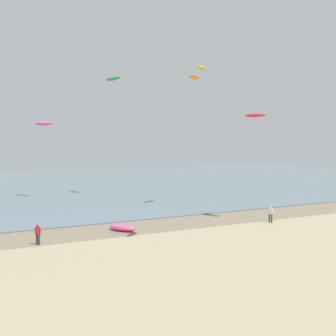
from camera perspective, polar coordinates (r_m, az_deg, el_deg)
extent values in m
cube|color=#84755B|center=(37.30, -9.07, -9.08)|extent=(120.00, 5.72, 0.01)
cube|color=slate|center=(73.95, -17.08, -2.51)|extent=(160.00, 70.00, 0.10)
cylinder|color=#383842|center=(33.83, -18.74, -9.90)|extent=(0.16, 0.16, 0.88)
cylinder|color=#383842|center=(33.70, -18.44, -9.94)|extent=(0.16, 0.16, 0.88)
cube|color=red|center=(33.59, -18.62, -8.69)|extent=(0.41, 0.41, 0.60)
sphere|color=brown|center=(33.50, -18.64, -7.99)|extent=(0.22, 0.22, 0.22)
cylinder|color=red|center=(33.75, -18.95, -8.73)|extent=(0.09, 0.09, 0.52)
cylinder|color=red|center=(33.47, -18.28, -8.82)|extent=(0.09, 0.09, 0.52)
cylinder|color=#383842|center=(41.55, 14.99, -7.17)|extent=(0.16, 0.16, 0.88)
cylinder|color=#383842|center=(41.58, 14.69, -7.16)|extent=(0.16, 0.16, 0.88)
cube|color=white|center=(41.43, 14.86, -6.16)|extent=(0.41, 0.41, 0.60)
sphere|color=beige|center=(41.35, 14.87, -5.59)|extent=(0.22, 0.22, 0.22)
cylinder|color=white|center=(41.40, 15.19, -6.24)|extent=(0.09, 0.09, 0.52)
cylinder|color=white|center=(41.47, 14.53, -6.21)|extent=(0.09, 0.09, 0.52)
ellipsoid|color=#E54C99|center=(36.93, -6.74, -8.74)|extent=(2.57, 2.90, 0.57)
ellipsoid|color=orange|center=(32.20, 3.89, 13.23)|extent=(1.78, 1.72, 0.39)
ellipsoid|color=yellow|center=(49.74, 5.06, 14.44)|extent=(2.61, 2.35, 0.46)
ellipsoid|color=#E54C99|center=(58.72, -17.79, 6.25)|extent=(2.94, 3.38, 0.66)
ellipsoid|color=green|center=(59.63, -8.02, 12.92)|extent=(2.36, 3.81, 0.88)
ellipsoid|color=red|center=(42.15, 12.73, 7.57)|extent=(1.77, 2.50, 0.42)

